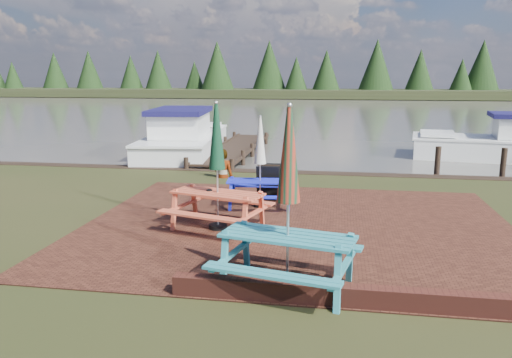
{
  "coord_description": "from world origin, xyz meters",
  "views": [
    {
      "loc": [
        0.79,
        -9.15,
        3.15
      ],
      "look_at": [
        -0.89,
        1.02,
        1.0
      ],
      "focal_mm": 35.0,
      "sensor_mm": 36.0,
      "label": 1
    }
  ],
  "objects_px": {
    "picnic_table_blue": "(260,176)",
    "person": "(222,149)",
    "boat_jetty": "(185,141)",
    "picnic_table_red": "(217,186)",
    "chalkboard": "(269,182)",
    "picnic_table_teal": "(288,227)",
    "jetty": "(235,149)"
  },
  "relations": [
    {
      "from": "picnic_table_teal",
      "to": "jetty",
      "type": "relative_size",
      "value": 0.3
    },
    {
      "from": "picnic_table_teal",
      "to": "chalkboard",
      "type": "bearing_deg",
      "value": 113.26
    },
    {
      "from": "picnic_table_blue",
      "to": "boat_jetty",
      "type": "height_order",
      "value": "picnic_table_blue"
    },
    {
      "from": "boat_jetty",
      "to": "picnic_table_red",
      "type": "bearing_deg",
      "value": -75.69
    },
    {
      "from": "picnic_table_teal",
      "to": "person",
      "type": "xyz_separation_m",
      "value": [
        -2.85,
        7.92,
        -0.06
      ]
    },
    {
      "from": "picnic_table_teal",
      "to": "picnic_table_red",
      "type": "height_order",
      "value": "picnic_table_teal"
    },
    {
      "from": "chalkboard",
      "to": "boat_jetty",
      "type": "distance_m",
      "value": 8.8
    },
    {
      "from": "picnic_table_blue",
      "to": "person",
      "type": "height_order",
      "value": "picnic_table_blue"
    },
    {
      "from": "boat_jetty",
      "to": "picnic_table_teal",
      "type": "bearing_deg",
      "value": -73.01
    },
    {
      "from": "jetty",
      "to": "boat_jetty",
      "type": "distance_m",
      "value": 2.11
    },
    {
      "from": "jetty",
      "to": "boat_jetty",
      "type": "bearing_deg",
      "value": -163.14
    },
    {
      "from": "picnic_table_red",
      "to": "jetty",
      "type": "relative_size",
      "value": 0.29
    },
    {
      "from": "picnic_table_red",
      "to": "person",
      "type": "distance_m",
      "value": 5.37
    },
    {
      "from": "picnic_table_blue",
      "to": "boat_jetty",
      "type": "xyz_separation_m",
      "value": [
        -4.47,
        8.23,
        -0.3
      ]
    },
    {
      "from": "picnic_table_teal",
      "to": "picnic_table_red",
      "type": "xyz_separation_m",
      "value": [
        -1.72,
        2.66,
        -0.04
      ]
    },
    {
      "from": "chalkboard",
      "to": "person",
      "type": "distance_m",
      "value": 3.24
    },
    {
      "from": "jetty",
      "to": "chalkboard",
      "type": "bearing_deg",
      "value": -72.36
    },
    {
      "from": "person",
      "to": "picnic_table_blue",
      "type": "bearing_deg",
      "value": 110.86
    },
    {
      "from": "chalkboard",
      "to": "picnic_table_blue",
      "type": "bearing_deg",
      "value": -99.17
    },
    {
      "from": "picnic_table_teal",
      "to": "picnic_table_blue",
      "type": "relative_size",
      "value": 1.24
    },
    {
      "from": "picnic_table_blue",
      "to": "jetty",
      "type": "bearing_deg",
      "value": 99.26
    },
    {
      "from": "picnic_table_red",
      "to": "boat_jetty",
      "type": "xyz_separation_m",
      "value": [
        -3.88,
        10.13,
        -0.44
      ]
    },
    {
      "from": "picnic_table_blue",
      "to": "chalkboard",
      "type": "distance_m",
      "value": 0.78
    },
    {
      "from": "picnic_table_blue",
      "to": "chalkboard",
      "type": "relative_size",
      "value": 2.39
    },
    {
      "from": "picnic_table_teal",
      "to": "boat_jetty",
      "type": "bearing_deg",
      "value": 125.92
    },
    {
      "from": "picnic_table_teal",
      "to": "picnic_table_blue",
      "type": "xyz_separation_m",
      "value": [
        -1.13,
        4.56,
        -0.19
      ]
    },
    {
      "from": "picnic_table_blue",
      "to": "picnic_table_red",
      "type": "bearing_deg",
      "value": -113.59
    },
    {
      "from": "picnic_table_blue",
      "to": "person",
      "type": "relative_size",
      "value": 1.23
    },
    {
      "from": "chalkboard",
      "to": "picnic_table_teal",
      "type": "bearing_deg",
      "value": -79.47
    },
    {
      "from": "picnic_table_teal",
      "to": "picnic_table_red",
      "type": "bearing_deg",
      "value": 135.14
    },
    {
      "from": "picnic_table_blue",
      "to": "person",
      "type": "xyz_separation_m",
      "value": [
        -1.72,
        3.36,
        0.12
      ]
    },
    {
      "from": "chalkboard",
      "to": "person",
      "type": "xyz_separation_m",
      "value": [
        -1.83,
        2.65,
        0.42
      ]
    }
  ]
}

